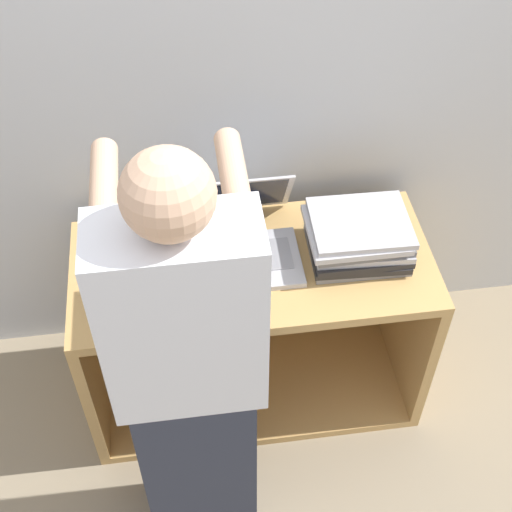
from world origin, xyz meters
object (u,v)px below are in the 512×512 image
laptop_open (250,238)px  laptop_stack_right (358,237)px  laptop_stack_left (147,266)px  person (190,378)px

laptop_open → laptop_stack_right: bearing=-10.7°
laptop_stack_left → laptop_stack_right: bearing=-0.2°
person → laptop_stack_right: bearing=38.8°
person → laptop_stack_left: bearing=102.8°
laptop_stack_right → person: (-0.58, -0.47, -0.00)m
laptop_stack_right → laptop_open: bearing=169.3°
laptop_open → laptop_stack_left: (-0.34, -0.06, -0.02)m
laptop_stack_left → person: 0.48m
laptop_stack_right → person: size_ratio=0.22×
laptop_open → laptop_stack_left: size_ratio=1.17×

